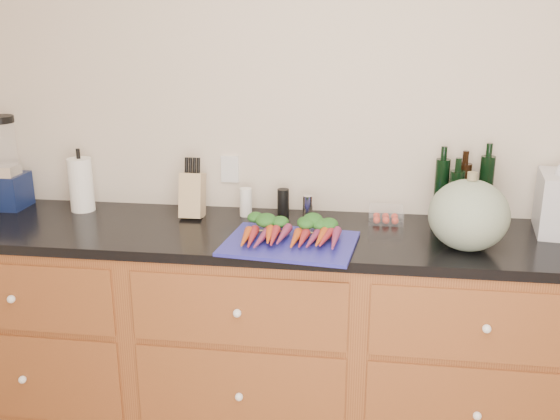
# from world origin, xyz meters

# --- Properties ---
(wall_back) EXTENTS (4.10, 0.05, 2.60)m
(wall_back) POSITION_xyz_m (0.00, 1.62, 1.30)
(wall_back) COLOR beige
(wall_back) RESTS_ON ground
(cabinets) EXTENTS (3.60, 0.64, 0.90)m
(cabinets) POSITION_xyz_m (0.00, 1.30, 0.45)
(cabinets) COLOR brown
(cabinets) RESTS_ON ground
(countertop) EXTENTS (3.64, 0.62, 0.04)m
(countertop) POSITION_xyz_m (0.00, 1.30, 0.92)
(countertop) COLOR black
(countertop) RESTS_ON cabinets
(cutting_board) EXTENTS (0.53, 0.42, 0.01)m
(cutting_board) POSITION_xyz_m (-0.27, 1.14, 0.95)
(cutting_board) COLOR navy
(cutting_board) RESTS_ON countertop
(carrots) EXTENTS (0.38, 0.28, 0.05)m
(carrots) POSITION_xyz_m (-0.27, 1.18, 0.97)
(carrots) COLOR #BF4816
(carrots) RESTS_ON cutting_board
(squash) EXTENTS (0.30, 0.30, 0.27)m
(squash) POSITION_xyz_m (0.39, 1.19, 1.07)
(squash) COLOR slate
(squash) RESTS_ON countertop
(blender_appliance) EXTENTS (0.17, 0.17, 0.42)m
(blender_appliance) POSITION_xyz_m (-1.61, 1.46, 1.12)
(blender_appliance) COLOR #0E1A44
(blender_appliance) RESTS_ON countertop
(paper_towel) EXTENTS (0.11, 0.11, 0.24)m
(paper_towel) POSITION_xyz_m (-1.25, 1.46, 1.06)
(paper_towel) COLOR white
(paper_towel) RESTS_ON countertop
(knife_block) EXTENTS (0.10, 0.10, 0.19)m
(knife_block) POSITION_xyz_m (-0.73, 1.44, 1.04)
(knife_block) COLOR tan
(knife_block) RESTS_ON countertop
(grinder_salt) EXTENTS (0.05, 0.05, 0.12)m
(grinder_salt) POSITION_xyz_m (-0.51, 1.48, 1.00)
(grinder_salt) COLOR white
(grinder_salt) RESTS_ON countertop
(grinder_pepper) EXTENTS (0.05, 0.05, 0.13)m
(grinder_pepper) POSITION_xyz_m (-0.34, 1.48, 1.00)
(grinder_pepper) COLOR black
(grinder_pepper) RESTS_ON countertop
(canister_chrome) EXTENTS (0.04, 0.04, 0.10)m
(canister_chrome) POSITION_xyz_m (-0.24, 1.48, 0.99)
(canister_chrome) COLOR white
(canister_chrome) RESTS_ON countertop
(tomato_box) EXTENTS (0.14, 0.11, 0.07)m
(tomato_box) POSITION_xyz_m (0.10, 1.47, 0.97)
(tomato_box) COLOR white
(tomato_box) RESTS_ON countertop
(bottles) EXTENTS (0.24, 0.12, 0.29)m
(bottles) POSITION_xyz_m (0.41, 1.51, 1.07)
(bottles) COLOR black
(bottles) RESTS_ON countertop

